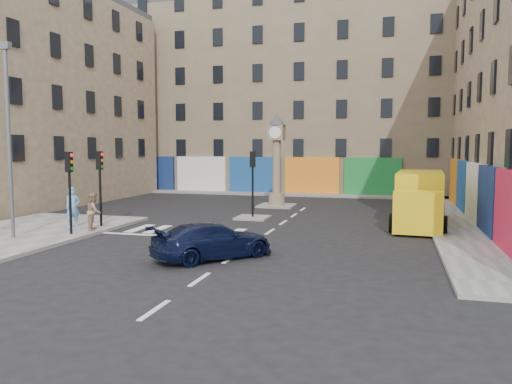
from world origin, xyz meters
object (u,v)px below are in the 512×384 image
at_px(traffic_light_island, 253,173).
at_px(yellow_van, 419,199).
at_px(traffic_light_left_far, 100,176).
at_px(clock_pillar, 277,155).
at_px(traffic_light_left_near, 69,179).
at_px(navy_sedan, 213,240).
at_px(pedestrian_tan, 94,211).
at_px(lamp_post, 9,130).
at_px(pedestrian_blue, 73,207).

height_order(traffic_light_island, yellow_van, traffic_light_island).
distance_m(traffic_light_left_far, clock_pillar, 13.05).
distance_m(traffic_light_left_near, navy_sedan, 8.24).
distance_m(traffic_light_left_far, pedestrian_tan, 1.92).
distance_m(traffic_light_island, pedestrian_tan, 8.94).
bearing_deg(navy_sedan, lamp_post, 35.63).
bearing_deg(yellow_van, pedestrian_blue, -155.09).
height_order(traffic_light_left_far, navy_sedan, traffic_light_left_far).
bearing_deg(navy_sedan, pedestrian_blue, 16.93).
bearing_deg(navy_sedan, traffic_light_left_far, 9.49).
height_order(traffic_light_left_near, pedestrian_blue, traffic_light_left_near).
height_order(clock_pillar, navy_sedan, clock_pillar).
height_order(traffic_light_left_far, pedestrian_tan, traffic_light_left_far).
relative_size(traffic_light_left_far, navy_sedan, 0.81).
height_order(traffic_light_left_near, traffic_light_left_far, same).
relative_size(traffic_light_left_near, pedestrian_tan, 2.10).
xyz_separation_m(traffic_light_left_far, navy_sedan, (7.66, -4.73, -1.96)).
distance_m(traffic_light_island, pedestrian_blue, 9.71).
relative_size(traffic_light_left_far, clock_pillar, 0.61).
height_order(yellow_van, pedestrian_tan, yellow_van).
distance_m(traffic_light_island, yellow_van, 9.08).
bearing_deg(pedestrian_blue, navy_sedan, -85.94).
distance_m(traffic_light_left_near, clock_pillar, 15.19).
bearing_deg(pedestrian_tan, pedestrian_blue, 55.37).
bearing_deg(pedestrian_blue, lamp_post, -168.38).
relative_size(traffic_light_island, pedestrian_tan, 2.10).
bearing_deg(yellow_van, navy_sedan, -123.05).
xyz_separation_m(lamp_post, clock_pillar, (8.20, 15.20, -1.24)).
bearing_deg(yellow_van, lamp_post, -147.89).
bearing_deg(traffic_light_left_near, lamp_post, -143.62).
bearing_deg(pedestrian_blue, traffic_light_left_near, -119.10).
bearing_deg(traffic_light_left_far, traffic_light_left_near, -90.00).
relative_size(pedestrian_blue, pedestrian_tan, 1.12).
distance_m(yellow_van, pedestrian_blue, 17.50).
distance_m(lamp_post, pedestrian_blue, 4.79).
bearing_deg(traffic_light_left_far, yellow_van, 19.89).
bearing_deg(clock_pillar, pedestrian_blue, -120.88).
bearing_deg(traffic_light_left_near, traffic_light_island, 51.07).
bearing_deg(traffic_light_left_near, pedestrian_blue, 122.60).
relative_size(traffic_light_left_near, pedestrian_blue, 1.87).
bearing_deg(traffic_light_left_near, traffic_light_left_far, 90.00).
relative_size(clock_pillar, pedestrian_blue, 3.08).
height_order(lamp_post, pedestrian_blue, lamp_post).
distance_m(lamp_post, yellow_van, 19.86).
bearing_deg(traffic_light_island, yellow_van, 0.85).
bearing_deg(yellow_van, clock_pillar, 150.52).
xyz_separation_m(traffic_light_left_far, yellow_van, (15.30, 5.53, -1.26)).
bearing_deg(traffic_light_left_far, pedestrian_tan, -73.93).
bearing_deg(traffic_light_left_far, navy_sedan, -31.68).
bearing_deg(pedestrian_tan, lamp_post, 116.26).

